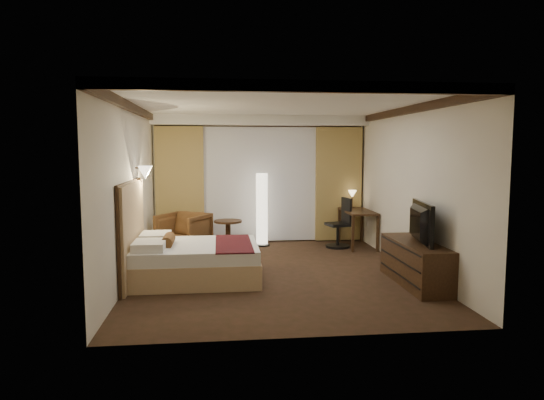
{
  "coord_description": "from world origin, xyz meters",
  "views": [
    {
      "loc": [
        -0.9,
        -7.67,
        2.0
      ],
      "look_at": [
        0.0,
        0.4,
        1.15
      ],
      "focal_mm": 32.0,
      "sensor_mm": 36.0,
      "label": 1
    }
  ],
  "objects": [
    {
      "name": "curtain_right_drape",
      "position": [
        1.7,
        2.61,
        1.25
      ],
      "size": [
        1.0,
        0.14,
        2.45
      ],
      "primitive_type": "cube",
      "color": "tan",
      "rests_on": "back_wall"
    },
    {
      "name": "office_chair",
      "position": [
        1.52,
        1.9,
        0.51
      ],
      "size": [
        0.59,
        0.59,
        1.02
      ],
      "primitive_type": null,
      "rotation": [
        0.0,
        0.0,
        0.22
      ],
      "color": "black",
      "rests_on": "floor"
    },
    {
      "name": "soffit",
      "position": [
        0.0,
        2.5,
        2.6
      ],
      "size": [
        4.5,
        0.5,
        0.2
      ],
      "primitive_type": "cube",
      "color": "white",
      "rests_on": "ceiling"
    },
    {
      "name": "headboard",
      "position": [
        -2.2,
        -0.27,
        0.75
      ],
      "size": [
        0.12,
        1.78,
        1.5
      ],
      "primitive_type": null,
      "color": "tan",
      "rests_on": "floor"
    },
    {
      "name": "desk",
      "position": [
        1.95,
        1.95,
        0.38
      ],
      "size": [
        0.55,
        1.18,
        0.75
      ],
      "primitive_type": null,
      "color": "black",
      "rests_on": "floor"
    },
    {
      "name": "ceiling",
      "position": [
        0.0,
        0.0,
        2.7
      ],
      "size": [
        4.5,
        5.5,
        0.01
      ],
      "primitive_type": "cube",
      "color": "white",
      "rests_on": "back_wall"
    },
    {
      "name": "floor",
      "position": [
        0.0,
        0.0,
        0.0
      ],
      "size": [
        4.5,
        5.5,
        0.01
      ],
      "primitive_type": "cube",
      "color": "#2F2112",
      "rests_on": "ground"
    },
    {
      "name": "bed",
      "position": [
        -1.24,
        -0.27,
        0.28
      ],
      "size": [
        1.89,
        1.48,
        0.55
      ],
      "primitive_type": null,
      "color": "white",
      "rests_on": "floor"
    },
    {
      "name": "floor_lamp",
      "position": [
        -0.01,
        2.25,
        0.76
      ],
      "size": [
        0.32,
        0.32,
        1.52
      ],
      "primitive_type": null,
      "color": "white",
      "rests_on": "floor"
    },
    {
      "name": "side_table",
      "position": [
        -0.72,
        1.81,
        0.3
      ],
      "size": [
        0.55,
        0.55,
        0.61
      ],
      "primitive_type": null,
      "color": "black",
      "rests_on": "floor"
    },
    {
      "name": "dresser",
      "position": [
        2.0,
        -0.9,
        0.32
      ],
      "size": [
        0.5,
        1.64,
        0.64
      ],
      "primitive_type": null,
      "color": "black",
      "rests_on": "floor"
    },
    {
      "name": "wall_sconce",
      "position": [
        -2.09,
        0.47,
        1.62
      ],
      "size": [
        0.24,
        0.24,
        0.24
      ],
      "primitive_type": null,
      "color": "white",
      "rests_on": "left_wall"
    },
    {
      "name": "television",
      "position": [
        1.97,
        -0.9,
        0.95
      ],
      "size": [
        0.81,
        1.19,
        0.14
      ],
      "primitive_type": "imported",
      "rotation": [
        0.0,
        0.0,
        1.4
      ],
      "color": "black",
      "rests_on": "dresser"
    },
    {
      "name": "back_wall",
      "position": [
        0.0,
        2.75,
        1.35
      ],
      "size": [
        4.5,
        0.02,
        2.7
      ],
      "primitive_type": "cube",
      "color": "beige",
      "rests_on": "floor"
    },
    {
      "name": "armchair",
      "position": [
        -1.58,
        1.73,
        0.43
      ],
      "size": [
        1.11,
        1.09,
        0.85
      ],
      "primitive_type": "imported",
      "rotation": [
        0.0,
        0.0,
        -0.54
      ],
      "color": "#533619",
      "rests_on": "floor"
    },
    {
      "name": "curtain_sheer",
      "position": [
        0.0,
        2.67,
        1.25
      ],
      "size": [
        2.48,
        0.04,
        2.45
      ],
      "primitive_type": "cube",
      "color": "silver",
      "rests_on": "back_wall"
    },
    {
      "name": "left_wall",
      "position": [
        -2.25,
        0.0,
        1.35
      ],
      "size": [
        0.02,
        5.5,
        2.7
      ],
      "primitive_type": "cube",
      "color": "beige",
      "rests_on": "floor"
    },
    {
      "name": "desk_lamp",
      "position": [
        1.95,
        2.38,
        0.92
      ],
      "size": [
        0.18,
        0.18,
        0.34
      ],
      "primitive_type": null,
      "color": "#FFD899",
      "rests_on": "desk"
    },
    {
      "name": "crown_molding",
      "position": [
        0.0,
        0.0,
        2.64
      ],
      "size": [
        4.5,
        5.5,
        0.12
      ],
      "primitive_type": null,
      "color": "black",
      "rests_on": "ceiling"
    },
    {
      "name": "right_wall",
      "position": [
        2.25,
        0.0,
        1.35
      ],
      "size": [
        0.02,
        5.5,
        2.7
      ],
      "primitive_type": "cube",
      "color": "beige",
      "rests_on": "floor"
    },
    {
      "name": "curtain_left_drape",
      "position": [
        -1.7,
        2.61,
        1.25
      ],
      "size": [
        1.0,
        0.14,
        2.45
      ],
      "primitive_type": "cube",
      "color": "tan",
      "rests_on": "back_wall"
    }
  ]
}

